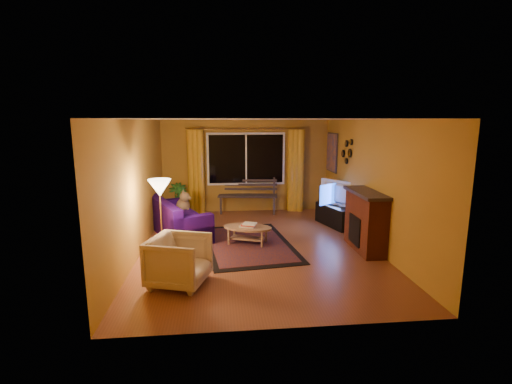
{
  "coord_description": "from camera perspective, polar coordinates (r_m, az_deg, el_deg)",
  "views": [
    {
      "loc": [
        -0.75,
        -7.04,
        2.48
      ],
      "look_at": [
        0.0,
        0.3,
        1.05
      ],
      "focal_mm": 26.0,
      "sensor_mm": 36.0,
      "label": 1
    }
  ],
  "objects": [
    {
      "name": "floor",
      "position": [
        7.5,
        0.23,
        -8.41
      ],
      "size": [
        4.5,
        6.0,
        0.02
      ],
      "primitive_type": "cube",
      "color": "brown",
      "rests_on": "ground"
    },
    {
      "name": "ceiling",
      "position": [
        7.08,
        0.25,
        11.22
      ],
      "size": [
        4.5,
        6.0,
        0.02
      ],
      "primitive_type": "cube",
      "color": "white",
      "rests_on": "ground"
    },
    {
      "name": "wall_back",
      "position": [
        10.15,
        -1.55,
        4.01
      ],
      "size": [
        4.5,
        0.02,
        2.5
      ],
      "primitive_type": "cube",
      "color": "#B9842D",
      "rests_on": "ground"
    },
    {
      "name": "wall_left",
      "position": [
        7.3,
        -17.69,
        0.75
      ],
      "size": [
        0.02,
        6.0,
        2.5
      ],
      "primitive_type": "cube",
      "color": "#B9842D",
      "rests_on": "ground"
    },
    {
      "name": "wall_right",
      "position": [
        7.75,
        17.11,
        1.35
      ],
      "size": [
        0.02,
        6.0,
        2.5
      ],
      "primitive_type": "cube",
      "color": "#B9842D",
      "rests_on": "ground"
    },
    {
      "name": "window",
      "position": [
        10.06,
        -1.53,
        5.1
      ],
      "size": [
        2.0,
        0.02,
        1.3
      ],
      "primitive_type": "cube",
      "color": "black",
      "rests_on": "wall_back"
    },
    {
      "name": "curtain_rod",
      "position": [
        9.97,
        -1.53,
        9.65
      ],
      "size": [
        3.2,
        0.03,
        0.03
      ],
      "primitive_type": "cylinder",
      "rotation": [
        0.0,
        1.57,
        0.0
      ],
      "color": "#BF8C3F",
      "rests_on": "wall_back"
    },
    {
      "name": "curtain_left",
      "position": [
        10.03,
        -9.22,
        3.04
      ],
      "size": [
        0.36,
        0.36,
        2.24
      ],
      "primitive_type": "cylinder",
      "color": "gold",
      "rests_on": "ground"
    },
    {
      "name": "curtain_right",
      "position": [
        10.23,
        6.09,
        3.27
      ],
      "size": [
        0.36,
        0.36,
        2.24
      ],
      "primitive_type": "cylinder",
      "color": "gold",
      "rests_on": "ground"
    },
    {
      "name": "bench",
      "position": [
        10.07,
        -1.28,
        -1.89
      ],
      "size": [
        1.63,
        0.67,
        0.48
      ],
      "primitive_type": "cube",
      "rotation": [
        0.0,
        0.0,
        -0.13
      ],
      "color": "#312728",
      "rests_on": "ground"
    },
    {
      "name": "potted_plant",
      "position": [
        9.91,
        -11.93,
        -1.18
      ],
      "size": [
        0.58,
        0.58,
        0.87
      ],
      "primitive_type": "imported",
      "rotation": [
        0.0,
        0.0,
        0.22
      ],
      "color": "#235B1E",
      "rests_on": "ground"
    },
    {
      "name": "sofa",
      "position": [
        8.27,
        -11.73,
        -3.86
      ],
      "size": [
        1.55,
        2.12,
        0.79
      ],
      "primitive_type": "cube",
      "rotation": [
        0.0,
        0.0,
        0.41
      ],
      "color": "#1B0449",
      "rests_on": "ground"
    },
    {
      "name": "dog",
      "position": [
        8.64,
        -11.16,
        -1.73
      ],
      "size": [
        0.39,
        0.47,
        0.44
      ],
      "primitive_type": null,
      "rotation": [
        0.0,
        0.0,
        -0.27
      ],
      "color": "brown",
      "rests_on": "sofa"
    },
    {
      "name": "armchair",
      "position": [
        5.83,
        -11.75,
        -9.97
      ],
      "size": [
        0.98,
        1.01,
        0.84
      ],
      "primitive_type": "imported",
      "rotation": [
        0.0,
        0.0,
        1.26
      ],
      "color": "#CBB296",
      "rests_on": "ground"
    },
    {
      "name": "floor_lamp",
      "position": [
        6.77,
        -14.37,
        -4.3
      ],
      "size": [
        0.3,
        0.3,
        1.47
      ],
      "primitive_type": "cylinder",
      "rotation": [
        0.0,
        0.0,
        0.25
      ],
      "color": "#BF8C3F",
      "rests_on": "ground"
    },
    {
      "name": "rug",
      "position": [
        7.62,
        -1.26,
        -7.95
      ],
      "size": [
        1.99,
        2.84,
        0.02
      ],
      "primitive_type": "cube",
      "rotation": [
        0.0,
        0.0,
        0.12
      ],
      "color": "#622009",
      "rests_on": "ground"
    },
    {
      "name": "coffee_table",
      "position": [
        7.59,
        -1.3,
        -6.65
      ],
      "size": [
        1.28,
        1.28,
        0.36
      ],
      "primitive_type": "cylinder",
      "rotation": [
        0.0,
        0.0,
        -0.36
      ],
      "color": "#9D7254",
      "rests_on": "ground"
    },
    {
      "name": "tv_console",
      "position": [
        9.04,
        12.04,
        -3.59
      ],
      "size": [
        0.69,
        1.23,
        0.49
      ],
      "primitive_type": "cube",
      "rotation": [
        0.0,
        0.0,
        0.27
      ],
      "color": "black",
      "rests_on": "ground"
    },
    {
      "name": "television",
      "position": [
        8.93,
        12.17,
        -0.22
      ],
      "size": [
        0.69,
        0.94,
        0.6
      ],
      "primitive_type": "imported",
      "rotation": [
        0.0,
        0.0,
        2.16
      ],
      "color": "black",
      "rests_on": "tv_console"
    },
    {
      "name": "fireplace",
      "position": [
        7.45,
        16.5,
        -4.49
      ],
      "size": [
        0.4,
        1.2,
        1.1
      ],
      "primitive_type": "cube",
      "color": "maroon",
      "rests_on": "ground"
    },
    {
      "name": "mirror_cluster",
      "position": [
        8.87,
        13.76,
        6.27
      ],
      "size": [
        0.06,
        0.6,
        0.56
      ],
      "primitive_type": null,
      "color": "black",
      "rests_on": "wall_right"
    },
    {
      "name": "painting",
      "position": [
        9.97,
        11.58,
        5.98
      ],
      "size": [
        0.04,
        0.76,
        0.96
      ],
      "primitive_type": "cube",
      "color": "#D06617",
      "rests_on": "wall_right"
    }
  ]
}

